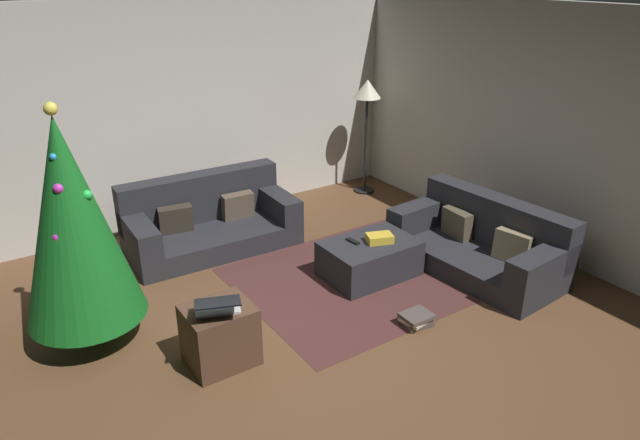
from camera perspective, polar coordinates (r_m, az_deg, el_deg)
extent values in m
plane|color=brown|center=(4.92, -1.10, -12.42)|extent=(6.40, 6.40, 0.00)
cube|color=beige|center=(7.01, -15.39, 9.76)|extent=(6.40, 0.12, 2.60)
cube|color=beige|center=(6.44, 23.23, 7.46)|extent=(0.12, 6.40, 2.60)
cube|color=#26262B|center=(6.56, -10.49, -1.76)|extent=(1.87, 0.94, 0.23)
cube|color=#26262B|center=(6.68, -11.77, 2.27)|extent=(1.85, 0.30, 0.54)
cube|color=#26262B|center=(6.75, -4.37, 1.72)|extent=(0.27, 0.89, 0.28)
cube|color=#26262B|center=(6.25, -17.45, -1.26)|extent=(0.27, 0.89, 0.28)
cube|color=brown|center=(6.68, -8.13, 1.39)|extent=(0.37, 0.17, 0.31)
cube|color=#372D24|center=(6.45, -14.08, 0.05)|extent=(0.38, 0.20, 0.31)
cube|color=#26262B|center=(6.21, 14.94, -3.83)|extent=(0.99, 1.81, 0.22)
cube|color=#26262B|center=(6.29, 17.06, -0.05)|extent=(0.36, 1.77, 0.51)
cube|color=#26262B|center=(5.74, 21.12, -4.27)|extent=(0.88, 0.30, 0.29)
cube|color=#26262B|center=(6.53, 10.00, 0.52)|extent=(0.88, 0.30, 0.29)
cube|color=#8C7A5B|center=(6.01, 18.48, -2.51)|extent=(0.21, 0.38, 0.31)
cube|color=brown|center=(6.37, 13.36, -0.34)|extent=(0.16, 0.37, 0.30)
cube|color=#26262B|center=(5.88, 4.91, -3.81)|extent=(0.93, 0.63, 0.37)
cube|color=gold|center=(5.79, 5.91, -1.80)|extent=(0.30, 0.25, 0.08)
cube|color=black|center=(5.78, 3.26, -2.10)|extent=(0.07, 0.16, 0.02)
cylinder|color=brown|center=(5.30, -21.60, -9.76)|extent=(0.10, 0.10, 0.25)
cone|color=#14621E|center=(4.86, -23.30, -0.16)|extent=(0.95, 0.95, 1.69)
sphere|color=#CC33BF|center=(4.63, -24.42, 2.86)|extent=(0.08, 0.08, 0.08)
sphere|color=#CC33BF|center=(4.71, -24.48, -1.52)|extent=(0.08, 0.08, 0.08)
sphere|color=#2699E5|center=(4.85, -23.36, 4.35)|extent=(0.08, 0.08, 0.08)
sphere|color=green|center=(4.69, -22.02, 2.32)|extent=(0.08, 0.08, 0.08)
sphere|color=#2699E5|center=(4.62, -24.85, 5.69)|extent=(0.05, 0.05, 0.05)
sphere|color=yellow|center=(4.92, -20.76, -0.08)|extent=(0.07, 0.07, 0.07)
sphere|color=#F2D84C|center=(4.60, -25.09, 9.93)|extent=(0.10, 0.10, 0.10)
cube|color=#4C3323|center=(4.69, -9.85, -11.12)|extent=(0.52, 0.44, 0.50)
cube|color=silver|center=(4.55, -10.08, -8.43)|extent=(0.41, 0.36, 0.02)
cube|color=black|center=(4.35, -10.09, -8.02)|extent=(0.40, 0.35, 0.07)
cube|color=#4C423D|center=(5.25, 9.42, -9.88)|extent=(0.27, 0.25, 0.05)
cube|color=beige|center=(5.20, 9.36, -9.67)|extent=(0.24, 0.24, 0.03)
cube|color=#4C423D|center=(5.19, 9.54, -9.32)|extent=(0.27, 0.22, 0.04)
cylinder|color=black|center=(8.14, 4.38, 2.95)|extent=(0.28, 0.28, 0.02)
cylinder|color=black|center=(7.94, 4.52, 7.29)|extent=(0.04, 0.04, 1.31)
cone|color=beige|center=(7.75, 4.71, 12.79)|extent=(0.36, 0.36, 0.24)
cube|color=#482624|center=(5.97, 4.84, -5.37)|extent=(2.60, 2.00, 0.01)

